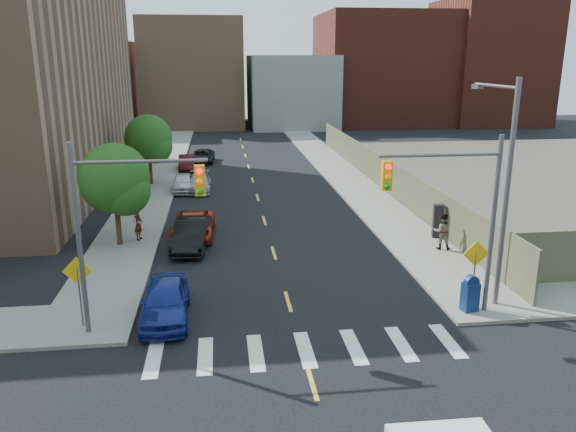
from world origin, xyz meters
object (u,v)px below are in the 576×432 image
object	(u,v)px
parked_car_black	(191,234)
pedestrian_east	(442,231)
parked_car_white	(183,183)
mailbox	(470,293)
parked_car_grey	(203,156)
parked_car_blue	(165,301)
parked_car_silver	(199,183)
pedestrian_west	(138,225)
parked_car_red	(193,226)
payphone	(438,221)
parked_car_maroon	(187,163)

from	to	relation	value
parked_car_black	pedestrian_east	size ratio (longest dim) A/B	2.52
parked_car_white	mailbox	size ratio (longest dim) A/B	2.70
parked_car_grey	parked_car_white	bearing A→B (deg)	-92.29
parked_car_blue	pedestrian_east	bearing A→B (deg)	23.54
parked_car_silver	pedestrian_west	xyz separation A→B (m)	(-2.87, -11.89, 0.37)
parked_car_red	pedestrian_west	bearing A→B (deg)	-168.49
parked_car_grey	pedestrian_west	xyz separation A→B (m)	(-2.87, -24.01, 0.39)
parked_car_silver	payphone	distance (m)	18.93
mailbox	payphone	size ratio (longest dim) A/B	0.79
parked_car_silver	parked_car_maroon	bearing A→B (deg)	99.50
parked_car_red	parked_car_white	world-z (taller)	parked_car_red
payphone	pedestrian_west	xyz separation A→B (m)	(-16.21, 1.54, -0.08)
parked_car_black	parked_car_red	size ratio (longest dim) A/B	0.96
parked_car_red	parked_car_grey	distance (m)	23.55
parked_car_black	parked_car_red	xyz separation A→B (m)	(0.00, 1.84, -0.09)
parked_car_white	parked_car_grey	size ratio (longest dim) A/B	0.90
mailbox	parked_car_grey	bearing A→B (deg)	96.62
payphone	pedestrian_east	size ratio (longest dim) A/B	0.99
parked_car_blue	mailbox	bearing A→B (deg)	-6.08
parked_car_grey	mailbox	bearing A→B (deg)	-68.92
parked_car_blue	parked_car_red	world-z (taller)	parked_car_blue
parked_car_red	payphone	xyz separation A→B (m)	(13.33, -2.00, 0.40)
parked_car_silver	parked_car_grey	distance (m)	12.11
parked_car_blue	pedestrian_east	xyz separation A→B (m)	(13.44, 6.19, 0.33)
parked_car_red	pedestrian_west	size ratio (longest dim) A/B	2.89
parked_car_white	parked_car_silver	bearing A→B (deg)	-0.29
parked_car_blue	parked_car_white	world-z (taller)	parked_car_blue
parked_car_white	pedestrian_east	world-z (taller)	pedestrian_east
parked_car_silver	pedestrian_east	distance (m)	20.01
pedestrian_west	pedestrian_east	world-z (taller)	pedestrian_east
parked_car_black	mailbox	xyz separation A→B (m)	(11.07, -9.28, 0.09)
parked_car_silver	parked_car_maroon	world-z (taller)	parked_car_maroon
mailbox	pedestrian_east	world-z (taller)	pedestrian_east
parked_car_blue	parked_car_maroon	bearing A→B (deg)	90.07
mailbox	parked_car_black	bearing A→B (deg)	128.93
parked_car_white	pedestrian_east	xyz separation A→B (m)	(14.01, -15.37, 0.41)
pedestrian_west	parked_car_grey	bearing A→B (deg)	6.61
parked_car_silver	parked_car_white	xyz separation A→B (m)	(-1.20, 0.01, 0.05)
parked_car_grey	mailbox	size ratio (longest dim) A/B	3.00
mailbox	pedestrian_west	bearing A→B (deg)	131.50
parked_car_white	pedestrian_east	distance (m)	20.80
parked_car_red	pedestrian_east	xyz separation A→B (m)	(12.81, -3.93, 0.40)
parked_car_red	parked_car_silver	xyz separation A→B (m)	(0.00, 11.44, -0.06)
parked_car_blue	parked_car_white	size ratio (longest dim) A/B	1.12
parked_car_silver	pedestrian_east	bearing A→B (deg)	-49.60
parked_car_blue	parked_car_maroon	xyz separation A→B (m)	(-0.66, 29.85, -0.08)
parked_car_white	parked_car_maroon	xyz separation A→B (m)	(-0.10, 8.28, -0.00)
mailbox	pedestrian_west	distance (m)	17.56
mailbox	payphone	world-z (taller)	payphone
parked_car_grey	mailbox	world-z (taller)	mailbox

